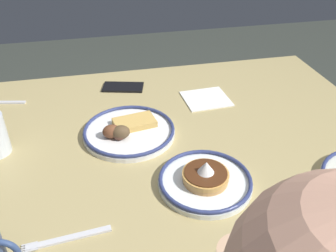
% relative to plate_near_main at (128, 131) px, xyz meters
% --- Properties ---
extents(dining_table, '(1.37, 0.98, 0.74)m').
position_rel_plate_near_main_xyz_m(dining_table, '(-0.09, 0.04, -0.09)').
color(dining_table, tan).
rests_on(dining_table, ground_plane).
extents(plate_near_main, '(0.27, 0.27, 0.05)m').
position_rel_plate_near_main_xyz_m(plate_near_main, '(0.00, 0.00, 0.00)').
color(plate_near_main, white).
rests_on(plate_near_main, dining_table).
extents(plate_far_companion, '(0.23, 0.23, 0.07)m').
position_rel_plate_near_main_xyz_m(plate_far_companion, '(-0.16, 0.25, 0.00)').
color(plate_far_companion, white).
rests_on(plate_far_companion, dining_table).
extents(cell_phone, '(0.16, 0.11, 0.01)m').
position_rel_plate_near_main_xyz_m(cell_phone, '(-0.02, -0.30, -0.01)').
color(cell_phone, black).
rests_on(cell_phone, dining_table).
extents(paper_napkin, '(0.16, 0.15, 0.00)m').
position_rel_plate_near_main_xyz_m(paper_napkin, '(-0.29, -0.16, -0.01)').
color(paper_napkin, white).
rests_on(paper_napkin, dining_table).
extents(fork_far, '(0.18, 0.03, 0.01)m').
position_rel_plate_near_main_xyz_m(fork_far, '(0.17, 0.35, -0.01)').
color(fork_far, silver).
rests_on(fork_far, dining_table).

